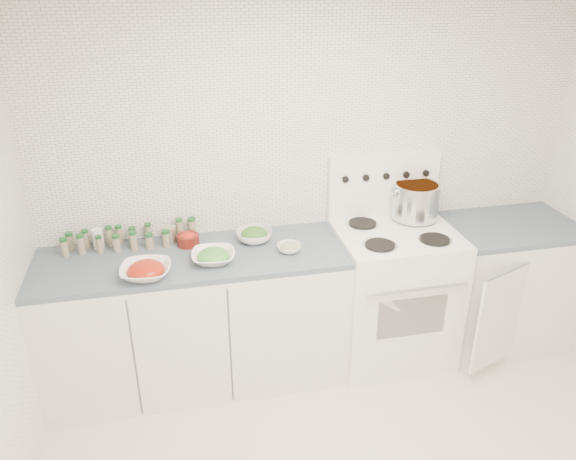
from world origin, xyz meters
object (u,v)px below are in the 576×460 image
object	(u,v)px
bowl_tomato	(146,270)
bowl_snowpea	(213,256)
stove	(392,290)
stock_pot	(416,199)

from	to	relation	value
bowl_tomato	bowl_snowpea	xyz separation A→B (m)	(0.38, 0.10, -0.00)
bowl_tomato	bowl_snowpea	size ratio (longest dim) A/B	1.14
stove	stock_pot	bearing A→B (deg)	41.26
stock_pot	stove	bearing A→B (deg)	-138.74
stove	bowl_snowpea	distance (m)	1.26
bowl_tomato	stove	bearing A→B (deg)	6.87
stock_pot	bowl_snowpea	bearing A→B (deg)	-169.37
bowl_snowpea	stock_pot	bearing A→B (deg)	10.63
stock_pot	bowl_tomato	bearing A→B (deg)	-168.64
stock_pot	bowl_snowpea	size ratio (longest dim) A/B	1.19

